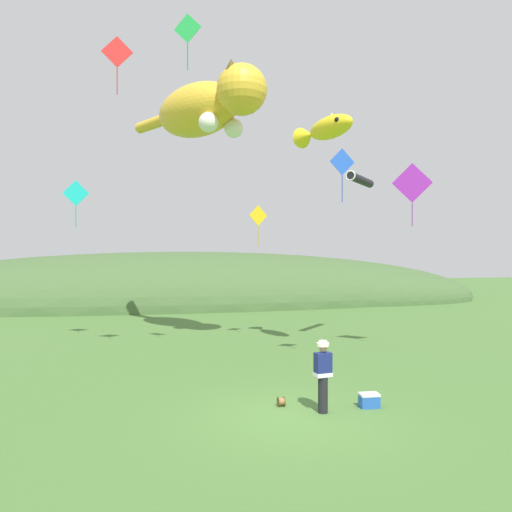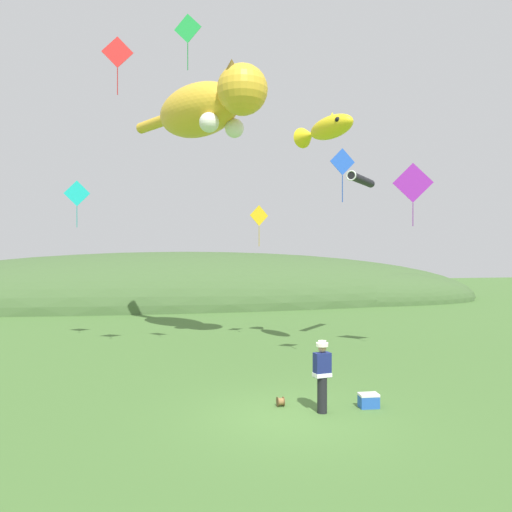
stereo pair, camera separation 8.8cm
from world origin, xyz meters
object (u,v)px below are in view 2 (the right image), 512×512
at_px(kite_fish_windsock, 326,129).
at_px(picnic_cooler, 369,400).
at_px(kite_diamond_gold, 259,216).
at_px(kite_giant_cat, 207,108).
at_px(kite_diamond_red, 117,53).
at_px(kite_diamond_violet, 413,183).
at_px(kite_diamond_blue, 342,163).
at_px(kite_diamond_green, 188,29).
at_px(kite_diamond_teal, 77,194).
at_px(kite_spool, 280,402).
at_px(kite_tube_streamer, 361,180).
at_px(festival_attendant, 322,374).

bearing_deg(kite_fish_windsock, picnic_cooler, -101.13).
height_order(picnic_cooler, kite_diamond_gold, kite_diamond_gold).
relative_size(kite_giant_cat, kite_diamond_red, 4.02).
height_order(kite_diamond_red, kite_diamond_violet, kite_diamond_red).
bearing_deg(kite_diamond_blue, kite_fish_windsock, 82.27).
relative_size(kite_diamond_green, kite_diamond_gold, 1.03).
bearing_deg(picnic_cooler, kite_diamond_violet, 50.97).
distance_m(kite_diamond_teal, kite_diamond_green, 8.66).
xyz_separation_m(kite_fish_windsock, kite_diamond_blue, (-0.33, -2.47, -1.74)).
height_order(kite_spool, kite_tube_streamer, kite_tube_streamer).
bearing_deg(picnic_cooler, kite_diamond_teal, 127.67).
height_order(festival_attendant, kite_giant_cat, kite_giant_cat).
relative_size(kite_spool, kite_diamond_violet, 0.10).
height_order(picnic_cooler, kite_diamond_teal, kite_diamond_teal).
relative_size(kite_fish_windsock, kite_diamond_violet, 1.36).
bearing_deg(kite_giant_cat, kite_tube_streamer, -10.89).
bearing_deg(festival_attendant, kite_giant_cat, 99.18).
distance_m(kite_diamond_teal, kite_diamond_blue, 11.55).
height_order(kite_diamond_teal, kite_diamond_red, kite_diamond_red).
distance_m(festival_attendant, kite_diamond_teal, 14.12).
height_order(kite_giant_cat, kite_diamond_violet, kite_giant_cat).
height_order(picnic_cooler, kite_diamond_violet, kite_diamond_violet).
bearing_deg(kite_tube_streamer, festival_attendant, -120.17).
bearing_deg(kite_diamond_teal, kite_diamond_red, -69.61).
bearing_deg(kite_spool, kite_diamond_red, 130.26).
distance_m(festival_attendant, picnic_cooler, 1.52).
height_order(festival_attendant, picnic_cooler, festival_attendant).
xyz_separation_m(festival_attendant, kite_diamond_red, (-5.11, 5.75, 9.68)).
distance_m(kite_diamond_teal, kite_diamond_gold, 7.89).
bearing_deg(kite_diamond_blue, kite_tube_streamer, 58.59).
bearing_deg(kite_giant_cat, kite_diamond_gold, 2.25).
distance_m(kite_tube_streamer, kite_diamond_teal, 12.28).
bearing_deg(kite_diamond_teal, kite_diamond_violet, -22.60).
bearing_deg(kite_spool, kite_diamond_violet, 36.51).
bearing_deg(festival_attendant, kite_diamond_blue, 61.27).
distance_m(kite_fish_windsock, kite_diamond_gold, 4.98).
bearing_deg(kite_diamond_red, kite_diamond_teal, 110.39).
height_order(kite_diamond_blue, kite_diamond_gold, kite_diamond_blue).
xyz_separation_m(festival_attendant, kite_diamond_teal, (-7.04, 10.93, 5.52)).
bearing_deg(kite_diamond_violet, kite_tube_streamer, 104.05).
relative_size(kite_tube_streamer, kite_diamond_red, 1.20).
distance_m(festival_attendant, kite_diamond_blue, 7.57).
xyz_separation_m(kite_giant_cat, kite_diamond_blue, (3.81, -5.81, -3.24)).
distance_m(kite_spool, kite_diamond_violet, 10.46).
xyz_separation_m(kite_diamond_red, kite_diamond_green, (2.29, -0.56, 0.77)).
distance_m(festival_attendant, kite_diamond_green, 12.01).
xyz_separation_m(kite_diamond_violet, kite_diamond_green, (-8.56, -0.42, 4.81)).
bearing_deg(picnic_cooler, kite_diamond_blue, 76.77).
bearing_deg(kite_fish_windsock, kite_diamond_green, -166.15).
distance_m(festival_attendant, kite_diamond_gold, 11.00).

